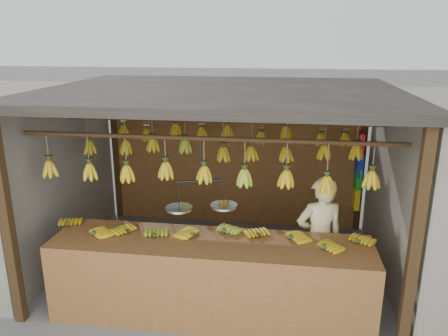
# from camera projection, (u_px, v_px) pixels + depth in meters

# --- Properties ---
(ground) EXTENTS (80.00, 80.00, 0.00)m
(ground) POSITION_uv_depth(u_px,v_px,m) (221.00, 265.00, 5.98)
(ground) COLOR #5B5B57
(stall) EXTENTS (4.30, 3.30, 2.40)m
(stall) POSITION_uv_depth(u_px,v_px,m) (224.00, 118.00, 5.72)
(stall) COLOR black
(stall) RESTS_ON ground
(counter) EXTENTS (3.52, 0.79, 0.96)m
(counter) POSITION_uv_depth(u_px,v_px,m) (209.00, 262.00, 4.61)
(counter) COLOR brown
(counter) RESTS_ON ground
(hanging_bananas) EXTENTS (3.58, 2.24, 0.38)m
(hanging_bananas) POSITION_uv_depth(u_px,v_px,m) (220.00, 151.00, 5.51)
(hanging_bananas) COLOR #B39013
(hanging_bananas) RESTS_ON ground
(balance_scale) EXTENTS (0.75, 0.42, 0.77)m
(balance_scale) POSITION_uv_depth(u_px,v_px,m) (202.00, 204.00, 4.67)
(balance_scale) COLOR black
(balance_scale) RESTS_ON ground
(vendor) EXTENTS (0.63, 0.50, 1.52)m
(vendor) POSITION_uv_depth(u_px,v_px,m) (319.00, 239.00, 5.02)
(vendor) COLOR beige
(vendor) RESTS_ON ground
(bag_bundles) EXTENTS (0.08, 0.26, 1.21)m
(bag_bundles) POSITION_uv_depth(u_px,v_px,m) (358.00, 171.00, 6.70)
(bag_bundles) COLOR red
(bag_bundles) RESTS_ON ground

